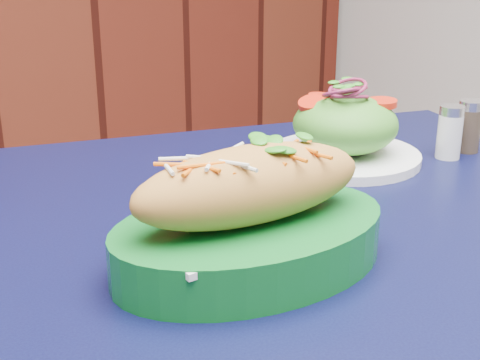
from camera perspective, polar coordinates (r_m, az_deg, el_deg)
cafe_table at (r=0.70m, az=5.75°, el=-11.13°), size 1.04×1.04×0.75m
banh_mi_basket at (r=0.58m, az=0.90°, el=-3.25°), size 0.28×0.21×0.12m
salad_plate at (r=0.87m, az=8.93°, el=4.17°), size 0.20×0.20×0.11m
salt_shaker at (r=0.92m, az=17.46°, el=3.92°), size 0.03×0.03×0.07m
pepper_shaker at (r=0.96m, az=18.95°, el=4.36°), size 0.03×0.03×0.07m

